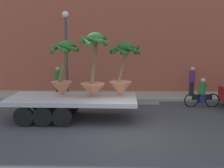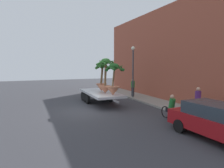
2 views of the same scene
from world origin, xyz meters
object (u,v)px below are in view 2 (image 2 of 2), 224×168
Objects in this scene: potted_palm_middle at (102,78)px; cyclist at (172,109)px; flatbed_trailer at (99,94)px; pedestrian_near_gate at (198,100)px; potted_palm_rear at (114,81)px; parked_car at (219,121)px; pedestrian_far_left at (133,87)px; street_lamp at (133,65)px; potted_palm_front at (105,78)px.

potted_palm_middle is 1.33× the size of cyclist.
potted_palm_middle is (-0.14, 0.27, 1.36)m from flatbed_trailer.
flatbed_trailer is 6.94m from cyclist.
potted_palm_rear is at bearing -136.08° from pedestrian_near_gate.
parked_car is at bearing 9.70° from potted_palm_middle.
pedestrian_far_left is 2.30m from street_lamp.
street_lamp is (-1.87, 3.54, 1.03)m from potted_palm_front.
pedestrian_far_left is at bearing 167.28° from cyclist.
street_lamp reaches higher than potted_palm_rear.
potted_palm_middle is 1.43× the size of pedestrian_near_gate.
parked_car is at bearing 13.17° from potted_palm_rear.
potted_palm_front is at bearing -172.35° from potted_palm_rear.
street_lamp is at bearing 171.09° from parked_car.
potted_palm_rear is 0.98× the size of potted_palm_middle.
street_lamp reaches higher than parked_car.
pedestrian_near_gate is (0.01, 2.03, 0.37)m from cyclist.
potted_palm_rear is at bearing -154.66° from cyclist.
potted_palm_rear reaches higher than cyclist.
potted_palm_middle is at bearing -163.98° from cyclist.
pedestrian_near_gate is 1.00× the size of pedestrian_far_left.
potted_palm_middle is 4.03m from pedestrian_far_left.
potted_palm_front reaches higher than cyclist.
potted_palm_front is at bearing -57.34° from pedestrian_far_left.
pedestrian_near_gate is at bearing 1.83° from pedestrian_far_left.
flatbed_trailer is 3.58× the size of cyclist.
potted_palm_rear reaches higher than pedestrian_far_left.
pedestrian_far_left reaches higher than parked_car.
pedestrian_far_left is at bearing 135.12° from potted_palm_rear.
parked_car is 11.32m from pedestrian_far_left.
potted_palm_rear is 1.29× the size of cyclist.
potted_palm_front is 0.58× the size of street_lamp.
cyclist is 3.28m from parked_car.
pedestrian_far_left reaches higher than cyclist.
flatbed_trailer is at bearing -61.97° from potted_palm_middle.
potted_palm_middle is 10.22m from parked_car.
potted_palm_middle is (-2.60, 0.02, 0.05)m from potted_palm_rear.
potted_palm_middle is at bearing -149.55° from pedestrian_near_gate.
pedestrian_far_left is (-1.14, 3.71, -1.07)m from potted_palm_middle.
potted_palm_front is at bearing -7.95° from potted_palm_middle.
cyclist is 0.38× the size of street_lamp.
cyclist is at bearing 16.02° from potted_palm_middle.
potted_palm_rear is 5.39m from pedestrian_far_left.
potted_palm_middle is 0.51× the size of street_lamp.
cyclist is 2.06m from pedestrian_near_gate.
potted_palm_front is at bearing 3.91° from flatbed_trailer.
potted_palm_middle is at bearing 179.53° from potted_palm_rear.
potted_palm_rear reaches higher than pedestrian_near_gate.
cyclist is (6.58, 2.20, -0.09)m from flatbed_trailer.
cyclist is at bearing 21.54° from potted_palm_front.
potted_palm_front is 8.95m from parked_car.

